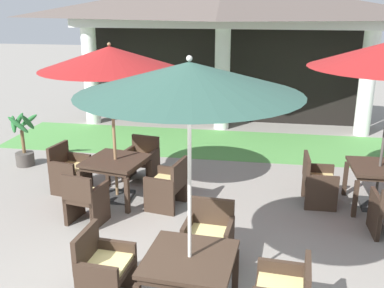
# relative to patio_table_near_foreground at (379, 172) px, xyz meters

# --- Properties ---
(background_pavilion) EXTENTS (8.64, 2.43, 3.93)m
(background_pavilion) POSITION_rel_patio_table_near_foreground_xyz_m (-3.14, 4.61, 2.38)
(background_pavilion) COLOR white
(background_pavilion) RESTS_ON ground
(lawn_strip) EXTENTS (10.44, 2.38, 0.01)m
(lawn_strip) POSITION_rel_patio_table_near_foreground_xyz_m (-3.14, 3.08, -0.65)
(lawn_strip) COLOR #519347
(lawn_strip) RESTS_ON ground
(patio_table_near_foreground) EXTENTS (0.97, 0.97, 0.75)m
(patio_table_near_foreground) POSITION_rel_patio_table_near_foreground_xyz_m (0.00, 0.00, 0.00)
(patio_table_near_foreground) COLOR #38281E
(patio_table_near_foreground) RESTS_ON ground
(patio_chair_near_foreground_west) EXTENTS (0.56, 0.64, 0.88)m
(patio_chair_near_foreground_west) POSITION_rel_patio_table_near_foreground_xyz_m (-0.99, -0.03, -0.25)
(patio_chair_near_foreground_west) COLOR #38281E
(patio_chair_near_foreground_west) RESTS_ON ground
(patio_table_mid_left) EXTENTS (1.04, 1.04, 0.73)m
(patio_table_mid_left) POSITION_rel_patio_table_near_foreground_xyz_m (-2.68, -3.23, -0.02)
(patio_table_mid_left) COLOR #38281E
(patio_table_mid_left) RESTS_ON ground
(patio_umbrella_mid_left) EXTENTS (2.23, 2.23, 2.91)m
(patio_umbrella_mid_left) POSITION_rel_patio_table_near_foreground_xyz_m (-2.68, -3.23, 2.01)
(patio_umbrella_mid_left) COLOR #2D2D2D
(patio_umbrella_mid_left) RESTS_ON ground
(patio_chair_mid_left_north) EXTENTS (0.66, 0.62, 0.86)m
(patio_chair_mid_left_north) POSITION_rel_patio_table_near_foreground_xyz_m (-2.60, -2.19, -0.25)
(patio_chair_mid_left_north) COLOR #38281E
(patio_chair_mid_left_north) RESTS_ON ground
(patio_chair_mid_left_west) EXTENTS (0.58, 0.64, 0.89)m
(patio_chair_mid_left_west) POSITION_rel_patio_table_near_foreground_xyz_m (-3.72, -3.15, -0.24)
(patio_chair_mid_left_west) COLOR #38281E
(patio_chair_mid_left_west) RESTS_ON ground
(patio_table_mid_right) EXTENTS (1.14, 1.14, 0.75)m
(patio_table_mid_right) POSITION_rel_patio_table_near_foreground_xyz_m (-4.49, -0.41, 0.00)
(patio_table_mid_right) COLOR #38281E
(patio_table_mid_right) RESTS_ON ground
(patio_umbrella_mid_right) EXTENTS (2.32, 2.32, 2.75)m
(patio_umbrella_mid_right) POSITION_rel_patio_table_near_foreground_xyz_m (-4.49, -0.41, 1.82)
(patio_umbrella_mid_right) COLOR #2D2D2D
(patio_umbrella_mid_right) RESTS_ON ground
(patio_chair_mid_right_south) EXTENTS (0.63, 0.60, 0.87)m
(patio_chair_mid_right_south) POSITION_rel_patio_table_near_foreground_xyz_m (-4.68, -1.38, -0.24)
(patio_chair_mid_right_south) COLOR #38281E
(patio_chair_mid_right_south) RESTS_ON ground
(patio_chair_mid_right_north) EXTENTS (0.69, 0.64, 0.84)m
(patio_chair_mid_right_north) POSITION_rel_patio_table_near_foreground_xyz_m (-4.31, 0.57, -0.26)
(patio_chair_mid_right_north) COLOR #38281E
(patio_chair_mid_right_north) RESTS_ON ground
(patio_chair_mid_right_east) EXTENTS (0.66, 0.73, 0.86)m
(patio_chair_mid_right_east) POSITION_rel_patio_table_near_foreground_xyz_m (-3.51, -0.59, -0.25)
(patio_chair_mid_right_east) COLOR #38281E
(patio_chair_mid_right_east) RESTS_ON ground
(patio_chair_mid_right_west) EXTENTS (0.64, 0.69, 0.89)m
(patio_chair_mid_right_west) POSITION_rel_patio_table_near_foreground_xyz_m (-5.47, -0.22, -0.24)
(patio_chair_mid_right_west) COLOR #38281E
(patio_chair_mid_right_west) RESTS_ON ground
(potted_palm_left_edge) EXTENTS (0.57, 0.61, 1.20)m
(potted_palm_left_edge) POSITION_rel_patio_table_near_foreground_xyz_m (-6.99, 0.89, -0.21)
(potted_palm_left_edge) COLOR #47423D
(potted_palm_left_edge) RESTS_ON ground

